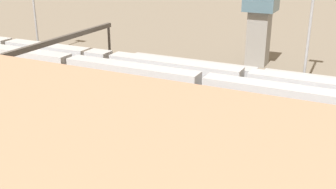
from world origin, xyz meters
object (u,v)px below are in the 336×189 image
Objects in this scene: train_on_track_1 at (173,76)px; control_tower at (259,25)px; train_on_track_2 at (131,80)px; train_on_track_0 at (259,81)px; train_on_track_4 at (280,140)px; signal_gantry at (58,45)px.

train_on_track_1 is 8.67× the size of control_tower.
train_on_track_2 reaches higher than train_on_track_0.
train_on_track_0 is 1.00× the size of train_on_track_4.
train_on_track_4 is (-25.55, 10.00, -0.60)m from train_on_track_2.
control_tower is at bearing -117.24° from train_on_track_2.
train_on_track_4 is 1.57× the size of signal_gantry.
control_tower is (4.50, -16.63, 6.06)m from train_on_track_0.
train_on_track_2 is 3.99× the size of signal_gantry.
signal_gantry is at bearing -11.29° from train_on_track_4.
train_on_track_0 is 1.57× the size of signal_gantry.
train_on_track_0 is at bearing -69.84° from train_on_track_4.
control_tower reaches higher than train_on_track_0.
train_on_track_1 is 7.15m from train_on_track_2.
control_tower is at bearing -74.86° from train_on_track_0.
train_on_track_2 is at bearing 62.76° from control_tower.
control_tower is (-13.71, -26.63, 5.45)m from train_on_track_2.
control_tower reaches higher than train_on_track_4.
signal_gantry is (30.22, 12.50, 5.55)m from train_on_track_0.
train_on_track_0 is (-13.10, -5.00, -0.59)m from train_on_track_1.
train_on_track_2 is 20.78m from train_on_track_0.
train_on_track_1 reaches higher than train_on_track_0.
signal_gantry is at bearing 48.55° from control_tower.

